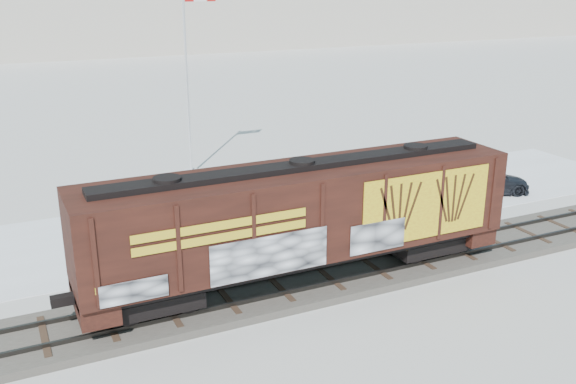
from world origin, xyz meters
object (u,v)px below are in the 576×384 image
flagpole (190,106)px  car_dark (487,181)px  car_silver (255,206)px  car_white (349,197)px  hopper_railcar (302,215)px

flagpole → car_dark: (12.90, -10.21, -3.28)m
car_silver → car_white: 4.70m
car_dark → car_white: bearing=105.0°
car_dark → car_silver: bearing=103.6°
car_white → car_dark: size_ratio=1.03×
flagpole → hopper_railcar: bearing=-92.9°
hopper_railcar → car_dark: size_ratio=3.52×
hopper_railcar → car_white: size_ratio=3.43×
flagpole → car_silver: flagpole is taller
hopper_railcar → flagpole: size_ratio=1.46×
hopper_railcar → flagpole: bearing=87.1°
hopper_railcar → car_silver: (1.00, 6.82, -2.02)m
hopper_railcar → car_white: (5.66, 6.18, -2.06)m
car_silver → hopper_railcar: bearing=-165.9°
car_white → car_silver: bearing=85.3°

